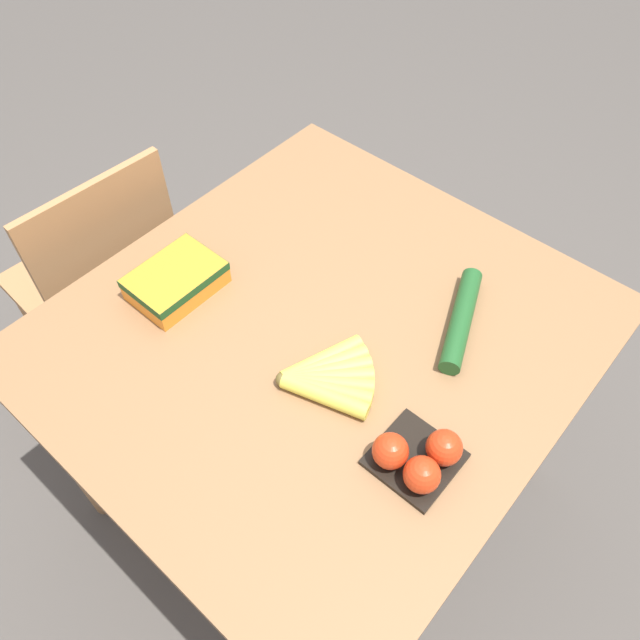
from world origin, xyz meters
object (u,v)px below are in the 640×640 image
(chair, at_px, (105,282))
(tomato_pack, at_px, (418,458))
(cucumber_near, at_px, (461,319))
(banana_bunch, at_px, (325,378))
(carrot_bag, at_px, (176,279))

(chair, xyz_separation_m, tomato_pack, (-0.02, -1.06, 0.34))
(tomato_pack, height_order, cucumber_near, tomato_pack)
(banana_bunch, distance_m, cucumber_near, 0.31)
(tomato_pack, relative_size, cucumber_near, 0.56)
(chair, height_order, tomato_pack, chair)
(tomato_pack, bearing_deg, cucumber_near, 20.07)
(banana_bunch, relative_size, cucumber_near, 0.73)
(tomato_pack, xyz_separation_m, carrot_bag, (-0.00, 0.63, -0.00))
(tomato_pack, height_order, carrot_bag, tomato_pack)
(carrot_bag, height_order, cucumber_near, carrot_bag)
(carrot_bag, bearing_deg, cucumber_near, -58.28)
(tomato_pack, bearing_deg, chair, 89.12)
(carrot_bag, bearing_deg, chair, 87.56)
(chair, distance_m, banana_bunch, 0.88)
(carrot_bag, bearing_deg, tomato_pack, -89.84)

